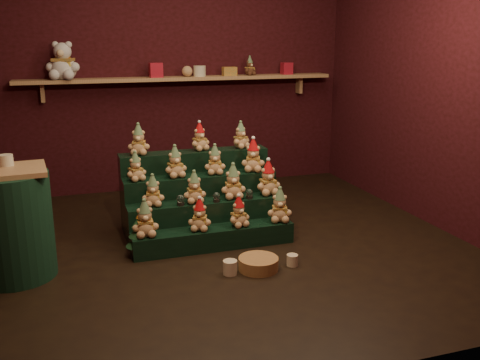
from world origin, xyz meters
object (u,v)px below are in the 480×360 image
object	(u,v)px
mini_christmas_tree	(139,236)
white_bear	(63,56)
snow_globe_c	(249,194)
riser_tier_front	(214,238)
side_table	(12,224)
wicker_basket	(258,264)
mug_left	(230,267)
mug_right	(292,260)
snow_globe_b	(216,197)
brown_bear	(250,66)
snow_globe_a	(181,200)

from	to	relation	value
mini_christmas_tree	white_bear	world-z (taller)	white_bear
snow_globe_c	white_bear	world-z (taller)	white_bear
snow_globe_c	riser_tier_front	bearing A→B (deg)	-157.08
snow_globe_c	mini_christmas_tree	world-z (taller)	snow_globe_c
side_table	wicker_basket	bearing A→B (deg)	-19.08
mug_left	side_table	bearing A→B (deg)	162.78
wicker_basket	mug_right	bearing A→B (deg)	-2.47
snow_globe_b	mini_christmas_tree	world-z (taller)	snow_globe_b
snow_globe_c	wicker_basket	bearing A→B (deg)	-103.50
wicker_basket	white_bear	distance (m)	3.14
mug_right	wicker_basket	bearing A→B (deg)	177.53
side_table	mug_right	size ratio (longest dim) A/B	9.26
white_bear	brown_bear	bearing A→B (deg)	17.21
riser_tier_front	snow_globe_b	distance (m)	0.36
riser_tier_front	brown_bear	bearing A→B (deg)	62.50
snow_globe_b	brown_bear	xyz separation A→B (m)	(0.91, 1.72, 1.02)
riser_tier_front	wicker_basket	bearing A→B (deg)	-68.69
snow_globe_b	wicker_basket	world-z (taller)	snow_globe_b
snow_globe_b	white_bear	bearing A→B (deg)	124.22
mini_christmas_tree	mug_right	xyz separation A→B (m)	(1.13, -0.56, -0.13)
snow_globe_a	mug_right	distance (m)	1.09
snow_globe_c	wicker_basket	distance (m)	0.80
side_table	mug_right	bearing A→B (deg)	-17.45
mini_christmas_tree	white_bear	size ratio (longest dim) A/B	0.74
snow_globe_a	snow_globe_b	distance (m)	0.32
riser_tier_front	mug_left	distance (m)	0.55
snow_globe_c	side_table	bearing A→B (deg)	-173.22
snow_globe_a	riser_tier_front	bearing A→B (deg)	-33.01
mini_christmas_tree	brown_bear	world-z (taller)	brown_bear
riser_tier_front	wicker_basket	xyz separation A→B (m)	(0.21, -0.54, -0.04)
snow_globe_b	snow_globe_c	xyz separation A→B (m)	(0.31, -0.00, 0.00)
snow_globe_c	mug_left	bearing A→B (deg)	-119.54
snow_globe_b	side_table	world-z (taller)	side_table
riser_tier_front	white_bear	xyz separation A→B (m)	(-1.10, 1.88, 1.48)
snow_globe_c	brown_bear	xyz separation A→B (m)	(0.60, 1.72, 1.02)
snow_globe_c	mug_left	world-z (taller)	snow_globe_c
riser_tier_front	mini_christmas_tree	size ratio (longest dim) A/B	3.82
riser_tier_front	mug_right	bearing A→B (deg)	-48.23
snow_globe_b	mug_left	bearing A→B (deg)	-97.79
wicker_basket	mug_left	bearing A→B (deg)	-177.45
snow_globe_a	snow_globe_c	world-z (taller)	snow_globe_a
snow_globe_b	snow_globe_c	distance (m)	0.31
snow_globe_b	snow_globe_c	size ratio (longest dim) A/B	0.97
mug_left	brown_bear	size ratio (longest dim) A/B	0.52
snow_globe_c	brown_bear	world-z (taller)	brown_bear
snow_globe_a	wicker_basket	world-z (taller)	snow_globe_a
wicker_basket	snow_globe_a	bearing A→B (deg)	123.14
mini_christmas_tree	brown_bear	xyz separation A→B (m)	(1.62, 1.87, 1.25)
snow_globe_a	snow_globe_b	world-z (taller)	snow_globe_a
brown_bear	mug_left	bearing A→B (deg)	-132.47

